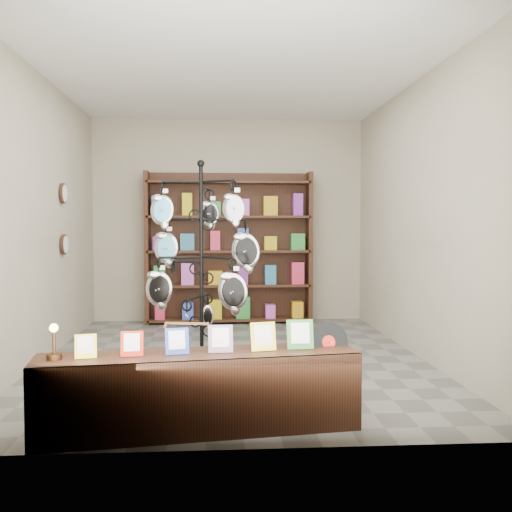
# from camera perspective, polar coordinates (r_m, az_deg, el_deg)

# --- Properties ---
(ground) EXTENTS (5.00, 5.00, 0.00)m
(ground) POSITION_cam_1_polar(r_m,az_deg,el_deg) (6.21, -2.25, -10.18)
(ground) COLOR slate
(ground) RESTS_ON ground
(room_envelope) EXTENTS (5.00, 5.00, 5.00)m
(room_envelope) POSITION_cam_1_polar(r_m,az_deg,el_deg) (6.06, -2.29, 7.12)
(room_envelope) COLOR #AEA48C
(room_envelope) RESTS_ON ground
(display_tree) EXTENTS (1.04, 1.01, 1.98)m
(display_tree) POSITION_cam_1_polar(r_m,az_deg,el_deg) (4.93, -5.49, -0.14)
(display_tree) COLOR black
(display_tree) RESTS_ON ground
(front_shelf) EXTENTS (2.24, 0.73, 0.78)m
(front_shelf) POSITION_cam_1_polar(r_m,az_deg,el_deg) (4.06, -5.69, -13.34)
(front_shelf) COLOR black
(front_shelf) RESTS_ON ground
(back_shelving) EXTENTS (2.42, 0.36, 2.20)m
(back_shelving) POSITION_cam_1_polar(r_m,az_deg,el_deg) (8.35, -2.71, 0.35)
(back_shelving) COLOR black
(back_shelving) RESTS_ON ground
(wall_clocks) EXTENTS (0.03, 0.24, 0.84)m
(wall_clocks) POSITION_cam_1_polar(r_m,az_deg,el_deg) (7.07, -18.66, 3.53)
(wall_clocks) COLOR black
(wall_clocks) RESTS_ON ground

